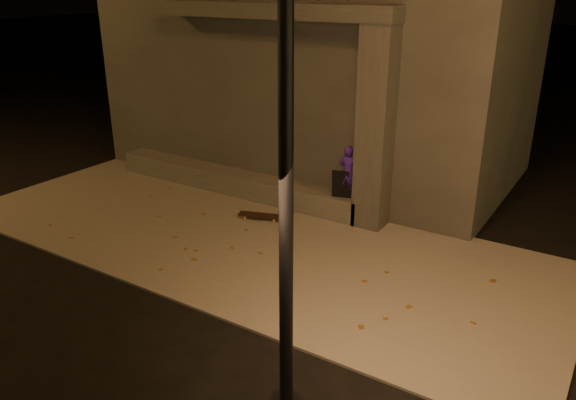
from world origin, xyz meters
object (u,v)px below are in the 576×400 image
Objects in this scene: backpack at (343,187)px; skateboard at (261,216)px; skateboarder at (348,172)px; column at (376,130)px.

backpack reaches higher than skateboard.
column is at bearing 175.19° from skateboarder.
backpack is at bearing -180.00° from column.
column reaches higher than skateboard.
skateboard is at bearing 29.50° from skateboarder.
skateboarder is 1.85m from skateboard.
skateboard is (-1.25, -0.92, -0.55)m from backpack.
skateboarder is (-0.50, 0.00, -0.86)m from column.
skateboarder is 1.93× the size of backpack.
backpack is at bearing 17.63° from skateboard.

